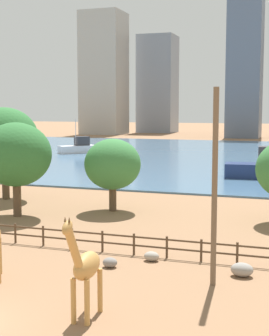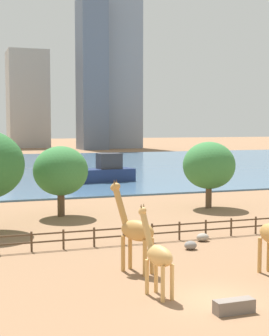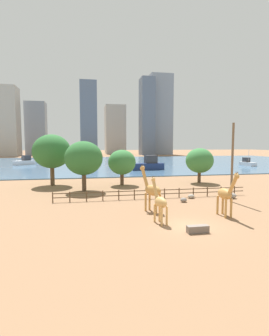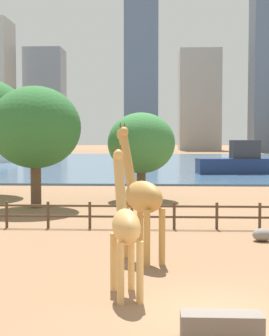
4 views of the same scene
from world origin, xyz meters
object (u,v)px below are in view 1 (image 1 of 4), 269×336
at_px(boulder_small, 151,256).
at_px(tree_center_broad, 113,164).
at_px(tree_right_tall, 4,138).
at_px(tree_left_small, 16,155).
at_px(boulder_by_pole, 110,262).
at_px(boat_ferry, 264,167).
at_px(boat_sailboat, 79,147).
at_px(giraffe_young, 85,267).
at_px(utility_pole, 215,188).
at_px(boulder_near_fence, 242,270).

relative_size(boulder_small, tree_center_broad, 0.14).
relative_size(tree_center_broad, tree_right_tall, 0.70).
height_order(boulder_small, tree_center_broad, tree_center_broad).
bearing_deg(boulder_small, tree_right_tall, 142.61).
xyz_separation_m(tree_center_broad, tree_left_small, (-6.54, -4.64, 1.03)).
bearing_deg(tree_left_small, boulder_small, -30.30).
height_order(boulder_by_pole, boat_ferry, boat_ferry).
relative_size(tree_center_broad, boat_sailboat, 0.88).
xyz_separation_m(tree_left_small, boat_sailboat, (-19.72, 53.40, -3.78)).
bearing_deg(boulder_by_pole, tree_left_small, 140.36).
xyz_separation_m(tree_center_broad, boat_ferry, (10.55, 23.94, -2.49)).
relative_size(giraffe_young, boulder_small, 5.33).
relative_size(utility_pole, boat_ferry, 1.07).
height_order(tree_center_broad, boat_sailboat, boat_sailboat).
relative_size(boulder_by_pole, boulder_small, 0.93).
bearing_deg(boulder_by_pole, tree_center_broad, 110.94).
xyz_separation_m(giraffe_young, boulder_by_pole, (-1.67, 6.92, -1.99)).
relative_size(boulder_near_fence, tree_left_small, 0.15).
height_order(boulder_near_fence, boat_ferry, boat_ferry).
relative_size(boulder_small, boat_sailboat, 0.13).
distance_m(boulder_near_fence, boat_sailboat, 73.84).
xyz_separation_m(utility_pole, boulder_near_fence, (1.21, 1.76, -4.55)).
xyz_separation_m(giraffe_young, boat_sailboat, (-33.57, 70.41, -0.99)).
bearing_deg(utility_pole, boulder_near_fence, 55.42).
xyz_separation_m(boulder_near_fence, boat_sailboat, (-39.04, 62.66, 0.92)).
bearing_deg(tree_center_broad, boulder_near_fence, -47.41).
distance_m(boulder_near_fence, boulder_by_pole, 7.19).
bearing_deg(boulder_by_pole, boat_sailboat, 116.68).
height_order(boulder_small, tree_right_tall, tree_right_tall).
distance_m(utility_pole, tree_center_broad, 19.49).
bearing_deg(boat_sailboat, boulder_small, 70.61).
bearing_deg(giraffe_young, boulder_small, 176.74).
bearing_deg(boat_ferry, tree_right_tall, 38.48).
distance_m(giraffe_young, utility_pole, 7.82).
distance_m(giraffe_young, boat_ferry, 45.72).
relative_size(giraffe_young, boulder_by_pole, 5.76).
bearing_deg(boulder_near_fence, giraffe_young, -125.25).
bearing_deg(giraffe_young, tree_right_tall, -143.06).
bearing_deg(tree_right_tall, boulder_small, -37.39).
bearing_deg(tree_right_tall, giraffe_young, -50.86).
bearing_deg(giraffe_young, utility_pole, 142.35).
bearing_deg(boat_ferry, tree_left_small, 53.36).
height_order(tree_center_broad, boat_ferry, tree_center_broad).
relative_size(tree_right_tall, boat_sailboat, 1.25).
height_order(boulder_near_fence, tree_right_tall, tree_right_tall).
relative_size(giraffe_young, boulder_near_fence, 4.00).
bearing_deg(boat_ferry, giraffe_young, 80.16).
distance_m(tree_center_broad, boat_sailboat, 55.45).
xyz_separation_m(tree_center_broad, tree_right_tall, (-11.96, 2.02, 1.90)).
bearing_deg(boat_sailboat, boat_ferry, 97.93).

